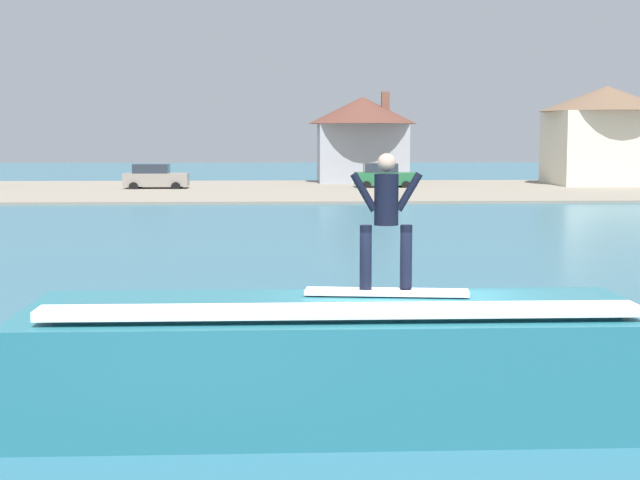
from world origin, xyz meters
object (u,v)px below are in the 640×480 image
(house_small_cottage, at_px, (362,133))
(car_far_shore, at_px, (384,176))
(car_near_shore, at_px, (155,177))
(surfboard, at_px, (387,292))
(wave_crest, at_px, (336,359))
(house_gabled_white, at_px, (606,131))
(surfer, at_px, (386,214))

(house_small_cottage, bearing_deg, car_far_shore, -83.03)
(car_near_shore, xyz_separation_m, car_far_shore, (16.09, 0.87, -0.00))
(car_far_shore, bearing_deg, house_small_cottage, 96.97)
(surfboard, bearing_deg, house_small_cottage, 85.13)
(surfboard, xyz_separation_m, house_small_cottage, (5.47, 64.22, 2.33))
(wave_crest, height_order, surfboard, surfboard)
(car_near_shore, relative_size, car_far_shore, 1.03)
(car_near_shore, distance_m, house_gabled_white, 33.58)
(surfboard, relative_size, car_far_shore, 0.51)
(car_far_shore, relative_size, house_small_cottage, 0.50)
(surfboard, distance_m, car_near_shore, 56.96)
(surfboard, relative_size, car_near_shore, 0.50)
(wave_crest, distance_m, house_small_cottage, 64.50)
(surfer, bearing_deg, car_near_shore, 99.84)
(house_small_cottage, bearing_deg, surfer, -94.88)
(car_near_shore, bearing_deg, car_far_shore, 3.08)
(house_small_cottage, bearing_deg, wave_crest, -95.47)
(surfer, distance_m, car_near_shore, 56.94)
(surfer, xyz_separation_m, car_far_shore, (6.36, 56.94, -1.80))
(wave_crest, height_order, house_small_cottage, house_small_cottage)
(car_far_shore, bearing_deg, house_gabled_white, 10.69)
(house_small_cottage, bearing_deg, car_near_shore, -151.94)
(surfboard, xyz_separation_m, car_near_shore, (-9.73, 56.12, -0.76))
(surfer, relative_size, car_near_shore, 0.41)
(car_near_shore, xyz_separation_m, house_small_cottage, (15.20, 8.10, 3.09))
(car_far_shore, bearing_deg, car_near_shore, -176.92)
(surfboard, xyz_separation_m, house_gabled_white, (23.44, 60.21, 2.46))
(house_gabled_white, bearing_deg, car_near_shore, -172.97)
(car_near_shore, height_order, house_gabled_white, house_gabled_white)
(surfer, height_order, car_near_shore, surfer)
(car_far_shore, relative_size, house_gabled_white, 0.43)
(house_small_cottage, bearing_deg, surfboard, -94.87)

